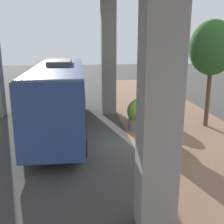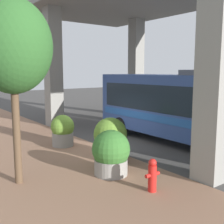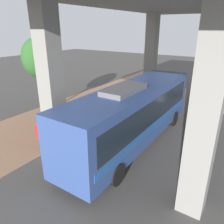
# 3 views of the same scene
# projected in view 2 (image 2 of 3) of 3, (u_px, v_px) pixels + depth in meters

# --- Properties ---
(ground_plane) EXTENTS (80.00, 80.00, 0.00)m
(ground_plane) POSITION_uv_depth(u_px,v_px,m) (98.00, 145.00, 13.44)
(ground_plane) COLOR #474442
(ground_plane) RESTS_ON ground
(sidewalk_strip) EXTENTS (6.00, 40.00, 0.02)m
(sidewalk_strip) POSITION_uv_depth(u_px,v_px,m) (38.00, 156.00, 11.66)
(sidewalk_strip) COLOR #936B51
(sidewalk_strip) RESTS_ON ground
(overpass) EXTENTS (9.40, 19.55, 8.05)m
(overpass) POSITION_uv_depth(u_px,v_px,m) (160.00, 4.00, 14.80)
(overpass) COLOR gray
(overpass) RESTS_ON ground
(bus) EXTENTS (2.54, 10.76, 3.58)m
(bus) POSITION_uv_depth(u_px,v_px,m) (190.00, 105.00, 13.02)
(bus) COLOR #334C8C
(bus) RESTS_ON ground
(fire_hydrant) EXTENTS (0.52, 0.25, 1.01)m
(fire_hydrant) POSITION_uv_depth(u_px,v_px,m) (152.00, 175.00, 8.18)
(fire_hydrant) COLOR red
(fire_hydrant) RESTS_ON ground
(planter_front) EXTENTS (1.30, 1.30, 1.56)m
(planter_front) POSITION_uv_depth(u_px,v_px,m) (111.00, 153.00, 9.51)
(planter_front) COLOR gray
(planter_front) RESTS_ON ground
(planter_middle) EXTENTS (1.09, 1.09, 1.50)m
(planter_middle) POSITION_uv_depth(u_px,v_px,m) (63.00, 131.00, 13.20)
(planter_middle) COLOR gray
(planter_middle) RESTS_ON ground
(planter_back) EXTENTS (1.35, 1.35, 1.69)m
(planter_back) POSITION_uv_depth(u_px,v_px,m) (110.00, 139.00, 11.25)
(planter_back) COLOR gray
(planter_back) RESTS_ON ground
(street_tree_near) EXTENTS (2.38, 2.38, 5.68)m
(street_tree_near) POSITION_uv_depth(u_px,v_px,m) (12.00, 47.00, 8.29)
(street_tree_near) COLOR brown
(street_tree_near) RESTS_ON ground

